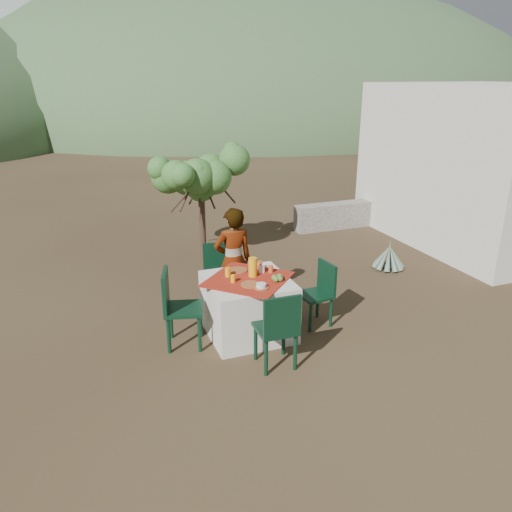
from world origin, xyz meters
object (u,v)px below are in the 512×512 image
Objects in this scene: chair_left at (177,305)px; chair_right at (320,291)px; chair_far at (218,270)px; shrub_tree at (203,181)px; table at (248,306)px; person at (233,261)px; guesthouse at (486,164)px; juice_pitcher at (253,267)px; chair_near at (278,327)px; agave at (389,258)px.

chair_left reaches higher than chair_right.
shrub_tree is (0.31, 1.87, 0.93)m from chair_far.
chair_left is at bearing -111.27° from shrub_tree.
table is 3.12m from shrub_tree.
table is at bearing 84.93° from person.
juice_pitcher is (-5.65, -2.09, -0.62)m from guesthouse.
juice_pitcher is (-0.89, 0.14, 0.41)m from chair_right.
chair_near is at bearing -118.44° from chair_left.
chair_far is 0.89× the size of chair_left.
juice_pitcher is at bearing -71.50° from chair_far.
chair_left is 0.66× the size of person.
person is at bearing -168.80° from agave.
agave is 0.14× the size of guesthouse.
guesthouse is at bearing 108.91° from chair_right.
shrub_tree is (1.14, 2.92, 0.87)m from chair_left.
juice_pitcher reaches higher than table.
guesthouse is (5.70, 1.45, 0.75)m from person.
chair_right is at bearing -38.14° from chair_far.
chair_right is (1.89, -0.09, -0.07)m from chair_left.
chair_left reaches higher than chair_near.
table is 1.08m from chair_far.
table is at bearing -159.40° from guesthouse.
chair_far is 0.21× the size of guesthouse.
person is (0.04, 0.71, 0.37)m from table.
chair_far is 3.14m from agave.
agave is at bearing -30.15° from shrub_tree.
guesthouse is at bearing -8.08° from shrub_tree.
chair_far is at bearing -99.33° from shrub_tree.
table is 0.72× the size of shrub_tree.
chair_far is 0.49× the size of shrub_tree.
chair_far is 3.58× the size of juice_pitcher.
guesthouse is 17.25× the size of juice_pitcher.
chair_far is 1.56m from chair_right.
shrub_tree is at bearing -5.72° from chair_left.
table is 5.34× the size of juice_pitcher.
guesthouse reaches higher than table.
chair_far is at bearing 99.55° from juice_pitcher.
shrub_tree is 0.43× the size of guesthouse.
guesthouse reaches higher than chair_left.
shrub_tree reaches higher than chair_left.
chair_far is at bearing -143.27° from chair_right.
chair_near is 3.86× the size of juice_pitcher.
chair_left is (-0.91, 0.02, 0.17)m from table.
chair_right is (0.98, -0.07, 0.10)m from table.
chair_near is 3.74m from agave.
agave is 3.27m from juice_pitcher.
shrub_tree reaches higher than juice_pitcher.
agave is at bearing 13.21° from chair_far.
agave is (3.04, 1.30, -0.18)m from table.
guesthouse is at bearing -167.90° from person.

